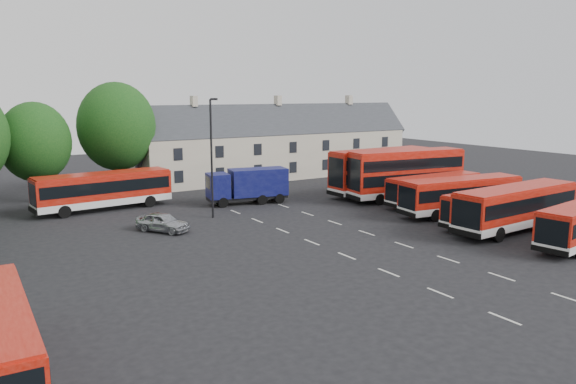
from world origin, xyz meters
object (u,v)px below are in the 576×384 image
Objects in this scene: bus_dd_south at (406,172)px; silver_car at (163,222)px; box_truck at (248,184)px; lamppost at (212,155)px.

bus_dd_south is 2.85× the size of silver_car.
lamppost reaches higher than box_truck.
box_truck is at bearing 35.50° from lamppost.
silver_car is at bearing -138.65° from box_truck.
silver_car is at bearing -155.56° from lamppost.
box_truck is 7.54m from lamppost.
bus_dd_south reaches higher than box_truck.
silver_car is (-24.72, 0.21, -2.06)m from bus_dd_south.
bus_dd_south is 19.81m from lamppost.
bus_dd_south is 1.55× the size of box_truck.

